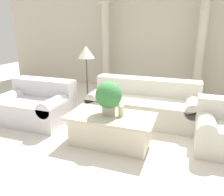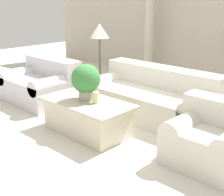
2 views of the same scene
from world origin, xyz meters
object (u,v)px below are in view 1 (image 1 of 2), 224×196
at_px(potted_plant, 109,96).
at_px(sofa_long, 144,103).
at_px(coffee_table, 111,129).
at_px(floor_lamp, 86,56).
at_px(loveseat, 38,104).

bearing_deg(potted_plant, sofa_long, 73.35).
distance_m(sofa_long, coffee_table, 1.22).
height_order(coffee_table, floor_lamp, floor_lamp).
relative_size(potted_plant, floor_lamp, 0.36).
xyz_separation_m(potted_plant, floor_lamp, (-0.96, 1.21, 0.44)).
distance_m(coffee_table, potted_plant, 0.53).
distance_m(sofa_long, floor_lamp, 1.57).
relative_size(loveseat, floor_lamp, 0.94).
relative_size(sofa_long, coffee_table, 1.57).
xyz_separation_m(sofa_long, coffee_table, (-0.29, -1.18, -0.08)).
bearing_deg(coffee_table, sofa_long, 76.41).
height_order(loveseat, coffee_table, loveseat).
distance_m(coffee_table, floor_lamp, 1.88).
xyz_separation_m(sofa_long, floor_lamp, (-1.30, 0.07, 0.89)).
distance_m(sofa_long, loveseat, 2.14).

